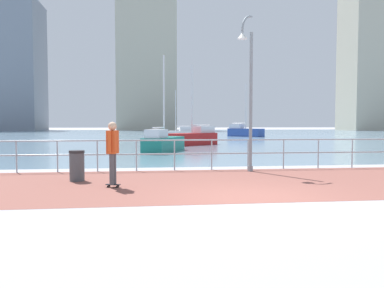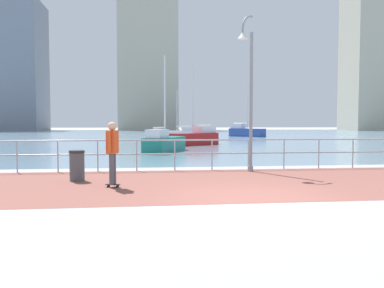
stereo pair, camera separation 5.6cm
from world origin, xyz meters
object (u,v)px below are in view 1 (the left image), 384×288
at_px(trash_bin, 77,166).
at_px(sailboat_blue, 177,134).
at_px(sailboat_ivory, 244,132).
at_px(sailboat_gray, 163,143).
at_px(skateboarder, 113,148).
at_px(lamppost, 248,86).
at_px(sailboat_navy, 193,138).

distance_m(trash_bin, sailboat_blue, 33.83).
height_order(sailboat_ivory, sailboat_gray, sailboat_ivory).
bearing_deg(trash_bin, skateboarder, -48.52).
distance_m(skateboarder, trash_bin, 1.88).
height_order(sailboat_blue, sailboat_gray, sailboat_gray).
height_order(lamppost, sailboat_gray, sailboat_gray).
distance_m(skateboarder, sailboat_gray, 12.98).
xyz_separation_m(sailboat_blue, sailboat_gray, (-2.64, -21.84, 0.02)).
distance_m(skateboarder, sailboat_ivory, 41.56).
xyz_separation_m(sailboat_ivory, sailboat_navy, (-9.24, -19.11, -0.05)).
height_order(skateboarder, sailboat_gray, sailboat_gray).
distance_m(lamppost, trash_bin, 6.50).
bearing_deg(skateboarder, sailboat_ivory, 70.37).
xyz_separation_m(skateboarder, sailboat_blue, (4.59, 34.66, -0.54)).
relative_size(skateboarder, sailboat_ivory, 0.26).
xyz_separation_m(trash_bin, sailboat_blue, (5.77, 33.33, 0.07)).
bearing_deg(lamppost, sailboat_ivory, 75.45).
distance_m(lamppost, sailboat_gray, 10.57).
xyz_separation_m(sailboat_blue, sailboat_ivory, (9.37, 4.48, 0.12)).
bearing_deg(sailboat_ivory, trash_bin, -111.83).
bearing_deg(sailboat_gray, sailboat_blue, 83.12).
bearing_deg(trash_bin, sailboat_gray, 74.73).
xyz_separation_m(skateboarder, sailboat_gray, (1.96, 12.82, -0.52)).
bearing_deg(trash_bin, lamppost, 15.24).
distance_m(skateboarder, sailboat_navy, 20.59).
height_order(trash_bin, sailboat_gray, sailboat_gray).
distance_m(lamppost, skateboarder, 5.76).
bearing_deg(sailboat_navy, sailboat_blue, 90.50).
bearing_deg(sailboat_gray, sailboat_navy, 69.01).
xyz_separation_m(trash_bin, sailboat_navy, (5.90, 18.70, 0.14)).
bearing_deg(sailboat_navy, lamppost, -90.56).
bearing_deg(lamppost, sailboat_blue, 89.93).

